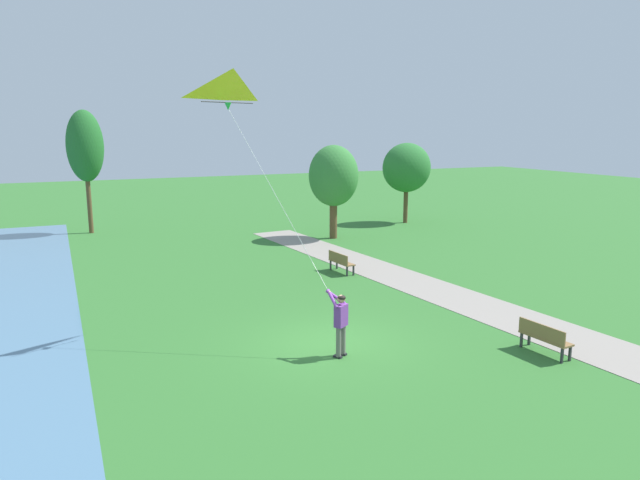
# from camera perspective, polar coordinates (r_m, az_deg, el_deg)

# --- Properties ---
(ground_plane) EXTENTS (120.00, 120.00, 0.00)m
(ground_plane) POSITION_cam_1_polar(r_m,az_deg,el_deg) (16.80, 0.94, -10.22)
(ground_plane) COLOR #33702D
(walkway_path) EXTENTS (5.31, 32.09, 0.02)m
(walkway_path) POSITION_cam_1_polar(r_m,az_deg,el_deg) (21.56, 13.64, -5.70)
(walkway_path) COLOR gray
(walkway_path) RESTS_ON ground
(person_kite_flyer) EXTENTS (0.54, 0.62, 1.83)m
(person_kite_flyer) POSITION_cam_1_polar(r_m,az_deg,el_deg) (15.59, 2.02, -7.84)
(person_kite_flyer) COLOR #232328
(person_kite_flyer) RESTS_ON ground
(flying_kite) EXTENTS (2.73, 3.22, 5.90)m
(flying_kite) POSITION_cam_1_polar(r_m,az_deg,el_deg) (16.80, -8.53, 14.47)
(flying_kite) COLOR yellow
(park_bench_near_walkway) EXTENTS (0.57, 1.53, 0.88)m
(park_bench_near_walkway) POSITION_cam_1_polar(r_m,az_deg,el_deg) (17.03, 21.26, -8.87)
(park_bench_near_walkway) COLOR olive
(park_bench_near_walkway) RESTS_ON ground
(park_bench_far_walkway) EXTENTS (0.57, 1.53, 0.88)m
(park_bench_far_walkway) POSITION_cam_1_polar(r_m,az_deg,el_deg) (24.65, 2.03, -2.09)
(park_bench_far_walkway) COLOR olive
(park_bench_far_walkway) RESTS_ON ground
(tree_treeline_center) EXTENTS (3.27, 2.65, 5.19)m
(tree_treeline_center) POSITION_cam_1_polar(r_m,az_deg,el_deg) (37.94, 8.56, 7.07)
(tree_treeline_center) COLOR brown
(tree_treeline_center) RESTS_ON ground
(tree_behind_path) EXTENTS (2.07, 2.03, 7.15)m
(tree_behind_path) POSITION_cam_1_polar(r_m,az_deg,el_deg) (36.29, -22.21, 8.53)
(tree_behind_path) COLOR brown
(tree_behind_path) RESTS_ON ground
(tree_lakeside_far) EXTENTS (2.73, 2.87, 5.20)m
(tree_lakeside_far) POSITION_cam_1_polar(r_m,az_deg,el_deg) (32.08, 1.35, 6.31)
(tree_lakeside_far) COLOR brown
(tree_lakeside_far) RESTS_ON ground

